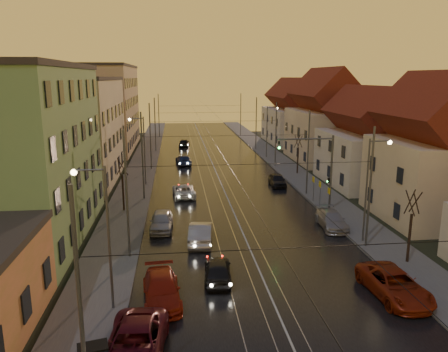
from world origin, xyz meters
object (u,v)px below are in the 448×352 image
object	(u,v)px
parked_left_2	(162,290)
street_lamp_2	(142,144)
driving_car_3	(183,160)
driving_car_1	(201,233)
parked_right_2	(277,180)
driving_car_4	(184,143)
parked_left_1	(135,345)
driving_car_0	(218,270)
driving_car_2	(184,191)
parked_left_3	(161,221)
parked_right_1	(331,220)
street_lamp_3	(269,127)
street_lamp_0	(102,225)
parked_right_0	(394,284)
traffic_light_mast	(321,164)
street_lamp_1	(371,180)

from	to	relation	value
parked_left_2	street_lamp_2	bearing A→B (deg)	90.90
driving_car_3	street_lamp_2	bearing A→B (deg)	62.19
driving_car_1	parked_right_2	bearing A→B (deg)	-114.88
driving_car_4	parked_left_1	xyz separation A→B (m)	(-3.52, -61.01, 0.06)
street_lamp_2	driving_car_0	distance (m)	26.20
driving_car_2	parked_left_3	size ratio (longest dim) A/B	1.07
driving_car_2	driving_car_1	bearing A→B (deg)	90.63
parked_right_2	parked_left_2	bearing A→B (deg)	-113.84
driving_car_4	parked_right_1	xyz separation A→B (m)	(11.31, -44.97, -0.03)
street_lamp_3	parked_left_2	distance (m)	46.16
street_lamp_0	driving_car_1	distance (m)	11.66
driving_car_0	parked_left_2	xyz separation A→B (m)	(-3.38, -2.26, 0.02)
parked_right_0	parked_right_1	bearing A→B (deg)	84.28
driving_car_2	parked_left_2	world-z (taller)	parked_left_2
parked_left_3	parked_right_0	bearing A→B (deg)	-41.58
street_lamp_2	driving_car_2	distance (m)	8.24
traffic_light_mast	driving_car_0	xyz separation A→B (m)	(-10.82, -13.08, -3.90)
parked_left_3	parked_right_0	size ratio (longest dim) A/B	0.81
parked_left_2	parked_right_1	bearing A→B (deg)	33.12
driving_car_4	parked_right_2	distance (m)	32.00
street_lamp_0	street_lamp_2	world-z (taller)	same
driving_car_1	driving_car_3	world-z (taller)	driving_car_1
driving_car_0	parked_left_1	bearing A→B (deg)	63.73
parked_left_2	parked_right_0	bearing A→B (deg)	-9.14
parked_right_0	street_lamp_2	bearing A→B (deg)	116.70
street_lamp_3	parked_right_2	bearing A→B (deg)	-98.72
traffic_light_mast	parked_right_1	bearing A→B (deg)	-95.15
street_lamp_0	street_lamp_1	bearing A→B (deg)	23.72
driving_car_1	street_lamp_3	bearing A→B (deg)	-104.40
street_lamp_2	parked_left_3	world-z (taller)	street_lamp_2
driving_car_2	driving_car_3	size ratio (longest dim) A/B	0.99
street_lamp_3	driving_car_3	distance (m)	14.52
traffic_light_mast	street_lamp_1	bearing A→B (deg)	-82.09
driving_car_1	parked_right_1	xyz separation A→B (m)	(11.10, 2.17, -0.10)
street_lamp_3	parked_left_2	xyz separation A→B (m)	(-15.30, -43.35, -4.17)
parked_left_3	street_lamp_0	bearing A→B (deg)	-99.68
street_lamp_1	parked_right_1	size ratio (longest dim) A/B	1.69
driving_car_0	parked_left_3	distance (m)	10.35
street_lamp_0	traffic_light_mast	world-z (taller)	street_lamp_0
parked_left_1	parked_right_1	bearing A→B (deg)	51.77
street_lamp_3	parked_right_0	world-z (taller)	street_lamp_3
driving_car_2	driving_car_4	bearing A→B (deg)	-94.95
street_lamp_3	traffic_light_mast	bearing A→B (deg)	-92.27
parked_left_1	traffic_light_mast	bearing A→B (deg)	57.91
traffic_light_mast	parked_left_2	distance (m)	21.26
street_lamp_2	driving_car_1	bearing A→B (deg)	-73.28
parked_left_1	driving_car_0	bearing A→B (deg)	63.77
street_lamp_0	parked_left_3	distance (m)	13.48
street_lamp_1	street_lamp_3	bearing A→B (deg)	90.00
parked_left_1	driving_car_1	bearing A→B (deg)	79.49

